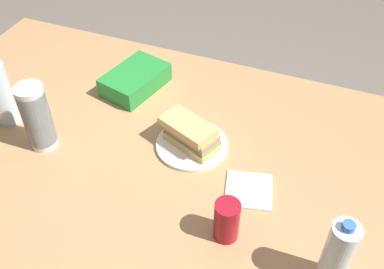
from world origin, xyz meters
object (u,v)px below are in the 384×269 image
(dining_table, at_px, (153,168))
(soda_can_red, at_px, (227,220))
(plastic_cup_stack, at_px, (37,117))
(water_bottle_spare, at_px, (337,255))
(sandwich, at_px, (191,134))
(paper_plate, at_px, (192,145))
(water_bottle_tall, at_px, (1,94))
(chip_bag, at_px, (135,80))

(dining_table, bearing_deg, soda_can_red, 146.62)
(soda_can_red, distance_m, plastic_cup_stack, 0.64)
(dining_table, height_order, water_bottle_spare, water_bottle_spare)
(dining_table, relative_size, plastic_cup_stack, 7.91)
(dining_table, height_order, sandwich, sandwich)
(dining_table, xyz_separation_m, sandwich, (-0.10, -0.07, 0.13))
(paper_plate, height_order, water_bottle_spare, water_bottle_spare)
(paper_plate, height_order, sandwich, sandwich)
(paper_plate, distance_m, sandwich, 0.05)
(water_bottle_tall, height_order, water_bottle_spare, water_bottle_tall)
(chip_bag, xyz_separation_m, water_bottle_spare, (-0.76, 0.50, 0.07))
(plastic_cup_stack, bearing_deg, chip_bag, -110.84)
(chip_bag, xyz_separation_m, plastic_cup_stack, (0.14, 0.36, 0.08))
(paper_plate, height_order, water_bottle_tall, water_bottle_tall)
(dining_table, relative_size, paper_plate, 7.80)
(soda_can_red, relative_size, plastic_cup_stack, 0.55)
(soda_can_red, bearing_deg, water_bottle_spare, 174.17)
(plastic_cup_stack, relative_size, water_bottle_spare, 1.01)
(sandwich, xyz_separation_m, water_bottle_spare, (-0.47, 0.30, 0.05))
(water_bottle_tall, relative_size, water_bottle_spare, 1.07)
(paper_plate, bearing_deg, sandwich, 4.71)
(soda_can_red, xyz_separation_m, water_bottle_spare, (-0.27, 0.03, 0.04))
(sandwich, bearing_deg, soda_can_red, 126.94)
(chip_bag, bearing_deg, plastic_cup_stack, -6.88)
(paper_plate, bearing_deg, soda_can_red, 126.34)
(sandwich, bearing_deg, water_bottle_tall, 9.92)
(paper_plate, height_order, soda_can_red, soda_can_red)
(sandwich, xyz_separation_m, soda_can_red, (-0.20, 0.27, 0.01))
(dining_table, height_order, soda_can_red, soda_can_red)
(dining_table, xyz_separation_m, plastic_cup_stack, (0.33, 0.09, 0.19))
(chip_bag, bearing_deg, dining_table, 48.70)
(dining_table, distance_m, paper_plate, 0.15)
(plastic_cup_stack, distance_m, water_bottle_spare, 0.91)
(chip_bag, relative_size, water_bottle_spare, 1.05)
(dining_table, xyz_separation_m, water_bottle_spare, (-0.57, 0.23, 0.18))
(sandwich, bearing_deg, plastic_cup_stack, 20.10)
(water_bottle_tall, bearing_deg, dining_table, -175.74)
(sandwich, height_order, soda_can_red, soda_can_red)
(dining_table, distance_m, water_bottle_tall, 0.53)
(soda_can_red, distance_m, chip_bag, 0.68)
(sandwich, relative_size, water_bottle_spare, 0.93)
(chip_bag, relative_size, water_bottle_tall, 0.98)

